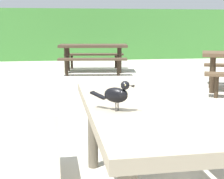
% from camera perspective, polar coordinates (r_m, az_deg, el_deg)
% --- Properties ---
extents(hedge_wall, '(28.00, 2.08, 1.83)m').
position_cam_1_polar(hedge_wall, '(13.01, -7.26, 9.42)').
color(hedge_wall, '#428438').
rests_on(hedge_wall, ground).
extents(picnic_table_foreground, '(1.71, 1.81, 0.74)m').
position_cam_1_polar(picnic_table_foreground, '(2.24, 5.51, -6.81)').
color(picnic_table_foreground, gray).
rests_on(picnic_table_foreground, ground).
extents(bird_grackle, '(0.24, 0.19, 0.18)m').
position_cam_1_polar(bird_grackle, '(1.94, 0.94, -0.78)').
color(bird_grackle, black).
rests_on(bird_grackle, picnic_table_foreground).
extents(picnic_table_far_centre, '(1.90, 1.87, 0.74)m').
position_cam_1_polar(picnic_table_far_centre, '(8.95, -3.25, 6.55)').
color(picnic_table_far_centre, '#473828').
rests_on(picnic_table_far_centre, ground).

